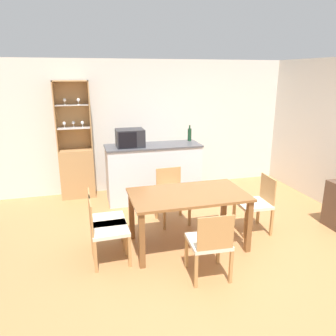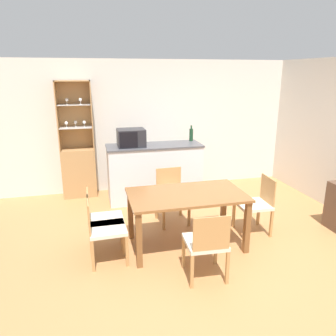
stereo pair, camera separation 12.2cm
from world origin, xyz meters
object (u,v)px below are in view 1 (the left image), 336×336
object	(u,v)px
dining_chair_side_left_far	(104,220)
wine_bottle	(190,134)
dining_chair_side_right_far	(256,203)
dining_chair_side_left_near	(106,229)
microwave	(130,138)
dining_table	(188,201)
dining_chair_head_near	(210,243)
display_cabinet	(77,164)
dining_chair_head_far	(172,195)

from	to	relation	value
dining_chair_side_left_far	wine_bottle	distance (m)	2.70
dining_chair_side_right_far	dining_chair_side_left_near	world-z (taller)	same
microwave	dining_table	bearing A→B (deg)	-74.83
microwave	dining_chair_side_left_far	bearing A→B (deg)	-110.67
dining_table	dining_chair_side_left_near	size ratio (longest dim) A/B	1.83
wine_bottle	dining_chair_side_right_far	bearing A→B (deg)	-77.66
dining_chair_head_near	dining_chair_side_left_far	distance (m)	1.44
display_cabinet	dining_chair_side_left_far	xyz separation A→B (m)	(0.32, -2.20, -0.20)
dining_chair_head_far	microwave	distance (m)	1.35
dining_chair_side_left_far	dining_chair_side_left_near	distance (m)	0.27
dining_chair_side_right_far	dining_table	bearing A→B (deg)	99.38
wine_bottle	display_cabinet	bearing A→B (deg)	171.34
dining_chair_side_left_near	display_cabinet	bearing A→B (deg)	-174.39
dining_table	dining_chair_head_near	distance (m)	0.81
display_cabinet	dining_chair_head_far	world-z (taller)	display_cabinet
display_cabinet	dining_chair_head_far	xyz separation A→B (m)	(1.43, -1.55, -0.20)
display_cabinet	dining_table	distance (m)	2.74
dining_table	dining_chair_side_right_far	distance (m)	1.14
dining_chair_head_far	dining_table	bearing A→B (deg)	87.37
dining_chair_side_right_far	microwave	distance (m)	2.42
dining_table	wine_bottle	bearing A→B (deg)	70.80
dining_chair_head_far	wine_bottle	distance (m)	1.58
dining_table	dining_chair_side_left_far	distance (m)	1.14
dining_chair_side_right_far	dining_chair_side_left_far	world-z (taller)	same
display_cabinet	dining_chair_side_left_far	size ratio (longest dim) A/B	2.57
dining_chair_head_near	dining_chair_side_right_far	distance (m)	1.44
microwave	wine_bottle	bearing A→B (deg)	10.46
dining_chair_head_near	microwave	size ratio (longest dim) A/B	1.75
display_cabinet	microwave	distance (m)	1.22
dining_chair_side_left_near	wine_bottle	size ratio (longest dim) A/B	2.83
microwave	wine_bottle	size ratio (longest dim) A/B	1.62
dining_chair_side_left_far	microwave	world-z (taller)	microwave
dining_chair_side_left_far	dining_chair_side_left_near	xyz separation A→B (m)	(0.00, -0.27, 0.00)
dining_chair_side_left_far	microwave	xyz separation A→B (m)	(0.62, 1.66, 0.75)
display_cabinet	dining_chair_side_right_far	size ratio (longest dim) A/B	2.57
dining_table	dining_chair_side_right_far	bearing A→B (deg)	6.74
dining_chair_head_far	microwave	xyz separation A→B (m)	(-0.48, 1.01, 0.75)
display_cabinet	dining_chair_side_left_far	distance (m)	2.23
wine_bottle	dining_chair_head_near	bearing A→B (deg)	-104.12
dining_table	display_cabinet	bearing A→B (deg)	121.55
dining_chair_head_near	dining_chair_head_far	distance (m)	1.56
microwave	dining_chair_head_far	bearing A→B (deg)	-64.37
dining_chair_head_far	dining_chair_side_left_far	world-z (taller)	same
dining_chair_head_near	dining_chair_side_right_far	world-z (taller)	same
dining_chair_side_right_far	dining_chair_head_far	size ratio (longest dim) A/B	1.00
dining_chair_head_near	dining_chair_side_left_far	bearing A→B (deg)	143.86
dining_table	dining_chair_head_near	world-z (taller)	dining_chair_head_near
display_cabinet	dining_chair_head_near	bearing A→B (deg)	-65.35
dining_chair_side_right_far	dining_chair_side_left_near	distance (m)	2.24
display_cabinet	dining_chair_head_far	distance (m)	2.12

